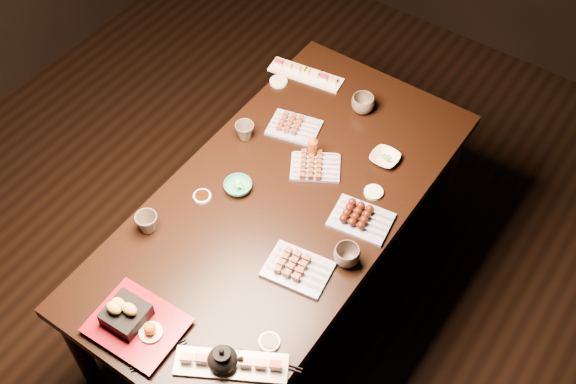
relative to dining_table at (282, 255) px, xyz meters
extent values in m
plane|color=black|center=(-0.17, -0.24, -0.38)|extent=(5.00, 5.00, 0.00)
cube|color=black|center=(0.00, 0.00, 0.00)|extent=(1.09, 1.89, 0.75)
imported|color=teal|center=(-0.18, -0.04, 0.39)|extent=(0.12, 0.12, 0.04)
imported|color=#F2E8C6|center=(0.23, 0.43, 0.39)|extent=(0.12, 0.12, 0.03)
imported|color=#4B4239|center=(-0.35, -0.40, 0.42)|extent=(0.09, 0.09, 0.08)
imported|color=#4B4239|center=(0.36, -0.09, 0.41)|extent=(0.14, 0.14, 0.08)
imported|color=#4B4239|center=(-0.33, 0.21, 0.41)|extent=(0.09, 0.09, 0.08)
imported|color=#4B4239|center=(0.00, 0.63, 0.42)|extent=(0.11, 0.11, 0.08)
cylinder|color=brown|center=(-0.03, 0.28, 0.44)|extent=(0.05, 0.05, 0.13)
cylinder|color=white|center=(-0.28, -0.16, 0.38)|extent=(0.09, 0.09, 0.01)
cylinder|color=white|center=(0.28, 0.25, 0.38)|extent=(0.10, 0.10, 0.01)
cylinder|color=white|center=(0.32, -0.52, 0.38)|extent=(0.09, 0.09, 0.01)
cylinder|color=white|center=(-0.41, 0.57, 0.38)|extent=(0.10, 0.10, 0.01)
camera|label=1|loc=(1.03, -1.43, 2.66)|focal=45.00mm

